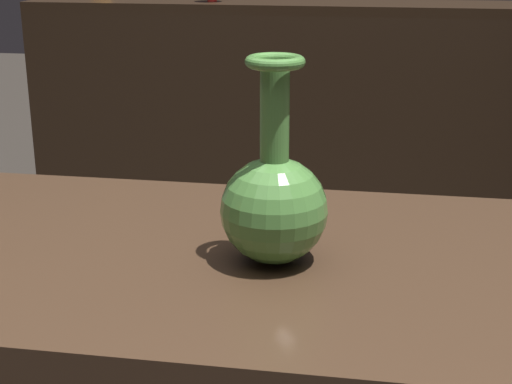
% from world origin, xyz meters
% --- Properties ---
extents(back_display_shelf, '(2.60, 0.40, 0.99)m').
position_xyz_m(back_display_shelf, '(0.00, 2.20, 0.49)').
color(back_display_shelf, black).
rests_on(back_display_shelf, ground_plane).
extents(vase_centerpiece, '(0.15, 0.15, 0.30)m').
position_xyz_m(vase_centerpiece, '(0.06, -0.02, 0.89)').
color(vase_centerpiece, '#477A38').
rests_on(vase_centerpiece, display_plinth).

